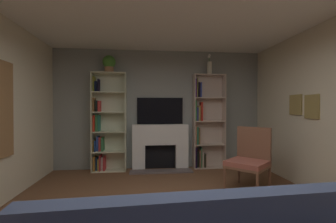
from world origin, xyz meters
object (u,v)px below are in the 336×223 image
bookshelf_right (205,124)px  vase_with_flowers (209,67)px  armchair (249,158)px  potted_plant (109,63)px  fireplace (160,145)px  tv (160,111)px  bookshelf_left (105,126)px

bookshelf_right → vase_with_flowers: size_ratio=4.63×
vase_with_flowers → armchair: size_ratio=0.45×
armchair → potted_plant: bearing=150.7°
fireplace → tv: bearing=90.0°
potted_plant → armchair: potted_plant is taller
bookshelf_left → bookshelf_right: 2.26m
fireplace → potted_plant: 2.16m
fireplace → bookshelf_right: bookshelf_right is taller
bookshelf_left → tv: bearing=4.0°
tv → bookshelf_right: 1.08m
tv → armchair: 2.26m
armchair → tv: bearing=132.5°
bookshelf_left → vase_with_flowers: bearing=-0.8°
potted_plant → armchair: (2.56, -1.44, -1.85)m
tv → potted_plant: 1.55m
potted_plant → armchair: size_ratio=0.36×
potted_plant → vase_with_flowers: vase_with_flowers is taller
bookshelf_left → armchair: size_ratio=2.06×
bookshelf_left → armchair: bearing=-29.0°
fireplace → potted_plant: bearing=-178.7°
bookshelf_left → bookshelf_right: (2.26, 0.02, 0.02)m
fireplace → potted_plant: size_ratio=3.56×
potted_plant → fireplace: bearing=1.3°
fireplace → vase_with_flowers: vase_with_flowers is taller
tv → bookshelf_right: (1.04, -0.06, -0.30)m
bookshelf_right → vase_with_flowers: (0.10, -0.06, 1.33)m
potted_plant → vase_with_flowers: size_ratio=0.82×
tv → bookshelf_right: bookshelf_right is taller
bookshelf_right → potted_plant: size_ratio=5.68×
bookshelf_left → potted_plant: size_ratio=5.68×
bookshelf_right → tv: bearing=176.6°
fireplace → potted_plant: (-1.13, -0.03, 1.84)m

